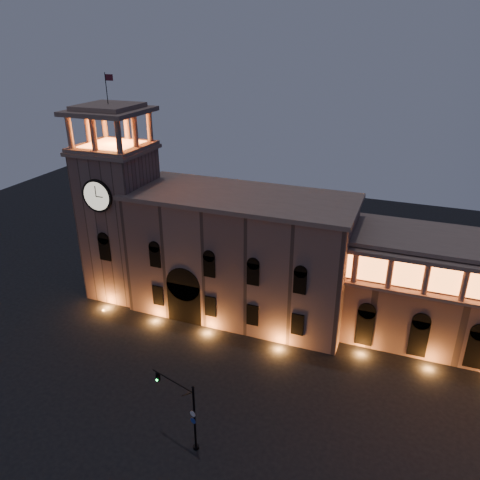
# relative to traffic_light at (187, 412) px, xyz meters

# --- Properties ---
(ground) EXTENTS (160.00, 160.00, 0.00)m
(ground) POSITION_rel_traffic_light_xyz_m (-1.99, 2.88, -4.05)
(ground) COLOR black
(ground) RESTS_ON ground
(government_building) EXTENTS (30.80, 12.80, 17.60)m
(government_building) POSITION_rel_traffic_light_xyz_m (-4.06, 24.81, 4.72)
(government_building) COLOR #7F5E53
(government_building) RESTS_ON ground
(clock_tower) EXTENTS (9.80, 9.80, 32.40)m
(clock_tower) POSITION_rel_traffic_light_xyz_m (-22.49, 23.86, 8.45)
(clock_tower) COLOR #7F5E53
(clock_tower) RESTS_ON ground
(traffic_light) EXTENTS (5.42, 1.87, 7.71)m
(traffic_light) POSITION_rel_traffic_light_xyz_m (0.00, 0.00, 0.00)
(traffic_light) COLOR black
(traffic_light) RESTS_ON ground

